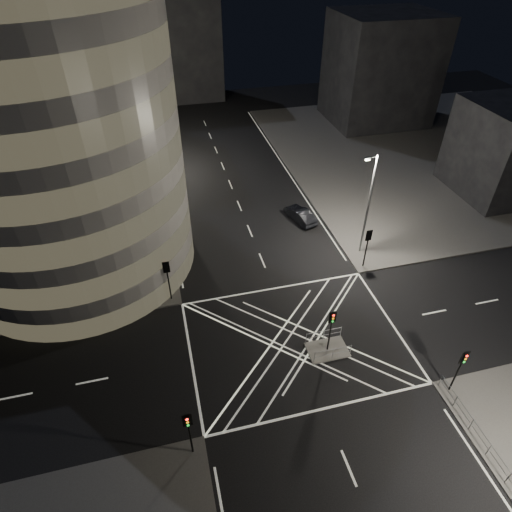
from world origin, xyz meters
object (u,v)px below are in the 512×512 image
object	(u,v)px
street_lamp_left_near	(151,213)
traffic_signal_nr	(461,364)
traffic_signal_fr	(368,242)
street_lamp_left_far	(142,132)
central_island	(327,350)
traffic_signal_nl	(188,427)
sedan	(300,215)
street_lamp_right_far	(368,203)
traffic_signal_fl	(167,274)
traffic_signal_island	(331,324)

from	to	relation	value
street_lamp_left_near	traffic_signal_nr	bearing A→B (deg)	-45.87
traffic_signal_fr	traffic_signal_nr	world-z (taller)	same
traffic_signal_fr	street_lamp_left_far	bearing A→B (deg)	128.17
central_island	traffic_signal_nl	world-z (taller)	traffic_signal_nl
traffic_signal_nr	street_lamp_left_far	distance (m)	41.15
traffic_signal_nl	street_lamp_left_near	bearing A→B (deg)	91.94
sedan	central_island	bearing A→B (deg)	61.83
central_island	street_lamp_right_far	distance (m)	13.98
street_lamp_left_far	street_lamp_right_far	world-z (taller)	same
traffic_signal_fl	traffic_signal_nr	bearing A→B (deg)	-37.69
traffic_signal_nr	traffic_signal_fl	bearing A→B (deg)	142.31
traffic_signal_nl	street_lamp_left_near	world-z (taller)	street_lamp_left_near
traffic_signal_fl	traffic_signal_nl	distance (m)	13.60
traffic_signal_fl	traffic_signal_nl	size ratio (longest dim) A/B	1.00
central_island	traffic_signal_island	xyz separation A→B (m)	(0.00, 0.00, 2.84)
central_island	traffic_signal_island	distance (m)	2.84
street_lamp_left_near	street_lamp_left_far	xyz separation A→B (m)	(0.00, 18.00, 0.00)
traffic_signal_fr	street_lamp_right_far	size ratio (longest dim) A/B	0.40
traffic_signal_nr	street_lamp_left_near	bearing A→B (deg)	134.13
traffic_signal_fl	street_lamp_right_far	world-z (taller)	street_lamp_right_far
street_lamp_left_near	street_lamp_left_far	size ratio (longest dim) A/B	1.00
central_island	sedan	world-z (taller)	sedan
traffic_signal_fr	traffic_signal_island	xyz separation A→B (m)	(-6.80, -8.30, 0.00)
traffic_signal_fr	street_lamp_right_far	world-z (taller)	street_lamp_right_far
street_lamp_left_far	central_island	bearing A→B (deg)	-70.05
street_lamp_left_far	sedan	world-z (taller)	street_lamp_left_far
street_lamp_left_far	traffic_signal_fl	bearing A→B (deg)	-88.43
traffic_signal_island	sedan	bearing A→B (deg)	77.89
traffic_signal_nl	traffic_signal_island	bearing A→B (deg)	26.14
street_lamp_left_near	traffic_signal_island	bearing A→B (deg)	-49.73
sedan	street_lamp_left_near	bearing A→B (deg)	-2.84
central_island	traffic_signal_nr	size ratio (longest dim) A/B	0.75
central_island	traffic_signal_nl	distance (m)	12.36
traffic_signal_fr	traffic_signal_nr	distance (m)	13.60
traffic_signal_nr	street_lamp_right_far	world-z (taller)	street_lamp_right_far
traffic_signal_island	traffic_signal_fl	bearing A→B (deg)	142.46
street_lamp_left_near	street_lamp_right_far	world-z (taller)	same
central_island	sedan	bearing A→B (deg)	77.89
traffic_signal_nr	sedan	xyz separation A→B (m)	(-3.14, 22.34, -2.21)
street_lamp_right_far	traffic_signal_nl	bearing A→B (deg)	-139.09
traffic_signal_nr	street_lamp_left_far	world-z (taller)	street_lamp_left_far
traffic_signal_fr	sedan	world-z (taller)	traffic_signal_fr
traffic_signal_nr	sedan	world-z (taller)	traffic_signal_nr
street_lamp_left_near	sedan	size ratio (longest dim) A/B	2.34
traffic_signal_fl	traffic_signal_nl	xyz separation A→B (m)	(0.00, -13.60, 0.00)
central_island	street_lamp_left_near	distance (m)	18.52
street_lamp_right_far	traffic_signal_island	bearing A→B (deg)	-125.30
traffic_signal_island	street_lamp_left_far	world-z (taller)	street_lamp_left_far
traffic_signal_nl	central_island	bearing A→B (deg)	26.14
traffic_signal_nl	traffic_signal_fl	bearing A→B (deg)	90.00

